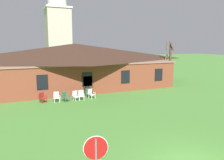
# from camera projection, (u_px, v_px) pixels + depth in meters

# --- Properties ---
(brick_building) EXTENTS (24.13, 10.40, 5.60)m
(brick_building) POSITION_uv_depth(u_px,v_px,m) (75.00, 65.00, 28.22)
(brick_building) COLOR brown
(brick_building) RESTS_ON ground
(dome_tower) EXTENTS (5.18, 5.18, 18.82)m
(dome_tower) POSITION_uv_depth(u_px,v_px,m) (58.00, 30.00, 46.35)
(dome_tower) COLOR #BCB29E
(dome_tower) RESTS_ON ground
(stop_sign) EXTENTS (0.79, 0.20, 2.60)m
(stop_sign) POSITION_uv_depth(u_px,v_px,m) (96.00, 158.00, 7.06)
(stop_sign) COLOR slate
(stop_sign) RESTS_ON ground
(lawn_chair_by_porch) EXTENTS (0.79, 0.83, 0.96)m
(lawn_chair_by_porch) POSITION_uv_depth(u_px,v_px,m) (42.00, 97.00, 21.03)
(lawn_chair_by_porch) COLOR maroon
(lawn_chair_by_porch) RESTS_ON ground
(lawn_chair_near_door) EXTENTS (0.67, 0.70, 0.96)m
(lawn_chair_near_door) POSITION_uv_depth(u_px,v_px,m) (57.00, 97.00, 21.35)
(lawn_chair_near_door) COLOR silver
(lawn_chair_near_door) RESTS_ON ground
(lawn_chair_left_end) EXTENTS (0.81, 0.85, 0.96)m
(lawn_chair_left_end) POSITION_uv_depth(u_px,v_px,m) (65.00, 97.00, 21.37)
(lawn_chair_left_end) COLOR #28704C
(lawn_chair_left_end) RESTS_ON ground
(lawn_chair_middle) EXTENTS (0.73, 0.78, 0.96)m
(lawn_chair_middle) POSITION_uv_depth(u_px,v_px,m) (76.00, 95.00, 21.85)
(lawn_chair_middle) COLOR white
(lawn_chair_middle) RESTS_ON ground
(lawn_chair_right_end) EXTENTS (0.72, 0.77, 0.96)m
(lawn_chair_right_end) POSITION_uv_depth(u_px,v_px,m) (81.00, 95.00, 22.11)
(lawn_chair_right_end) COLOR silver
(lawn_chair_right_end) RESTS_ON ground
(lawn_chair_far_side) EXTENTS (0.77, 0.82, 0.96)m
(lawn_chair_far_side) POSITION_uv_depth(u_px,v_px,m) (91.00, 93.00, 22.75)
(lawn_chair_far_side) COLOR white
(lawn_chair_far_side) RESTS_ON ground
(bare_tree_beside_building) EXTENTS (1.31, 1.53, 6.00)m
(bare_tree_beside_building) POSITION_uv_depth(u_px,v_px,m) (170.00, 62.00, 30.89)
(bare_tree_beside_building) COLOR brown
(bare_tree_beside_building) RESTS_ON ground
(trash_bin) EXTENTS (0.56, 0.56, 0.98)m
(trash_bin) POSITION_uv_depth(u_px,v_px,m) (87.00, 91.00, 23.77)
(trash_bin) COLOR #335638
(trash_bin) RESTS_ON ground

